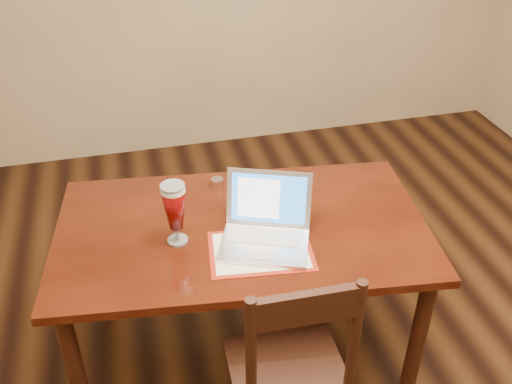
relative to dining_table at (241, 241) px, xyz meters
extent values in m
plane|color=black|center=(0.42, -0.35, -0.68)|extent=(5.00, 5.00, 0.00)
cube|color=#461609|center=(0.01, 0.00, 0.06)|extent=(1.71, 1.10, 0.04)
cylinder|color=#34120D|center=(-0.76, -0.28, -0.32)|extent=(0.07, 0.07, 0.72)
cylinder|color=#34120D|center=(0.68, -0.45, -0.32)|extent=(0.07, 0.07, 0.72)
cylinder|color=#34120D|center=(-0.67, 0.46, -0.32)|extent=(0.07, 0.07, 0.72)
cylinder|color=#34120D|center=(0.77, 0.29, -0.32)|extent=(0.07, 0.07, 0.72)
cube|color=#A01F0E|center=(0.04, -0.18, 0.08)|extent=(0.46, 0.35, 0.00)
cube|color=white|center=(0.04, -0.18, 0.08)|extent=(0.41, 0.31, 0.00)
cube|color=silver|center=(0.06, -0.16, 0.09)|extent=(0.43, 0.36, 0.02)
cube|color=silver|center=(0.08, -0.12, 0.10)|extent=(0.32, 0.21, 0.00)
cube|color=silver|center=(0.04, -0.23, 0.10)|extent=(0.11, 0.09, 0.00)
cube|color=silver|center=(0.12, -0.02, 0.22)|extent=(0.36, 0.20, 0.24)
cube|color=blue|center=(0.12, -0.02, 0.22)|extent=(0.32, 0.17, 0.20)
cube|color=white|center=(0.08, -0.01, 0.22)|extent=(0.18, 0.11, 0.17)
cylinder|color=silver|center=(-0.28, -0.03, 0.09)|extent=(0.09, 0.09, 0.01)
cylinder|color=silver|center=(-0.28, -0.03, 0.12)|extent=(0.01, 0.01, 0.06)
cylinder|color=white|center=(-0.28, -0.03, 0.34)|extent=(0.10, 0.10, 0.02)
cylinder|color=silver|center=(-0.28, -0.03, 0.36)|extent=(0.10, 0.10, 0.01)
cylinder|color=silver|center=(-0.04, 0.34, 0.10)|extent=(0.06, 0.06, 0.04)
cylinder|color=silver|center=(0.09, 0.35, 0.10)|extent=(0.06, 0.06, 0.04)
cube|color=black|center=(0.05, -0.56, -0.22)|extent=(0.45, 0.43, 0.04)
cylinder|color=black|center=(-0.12, -0.39, -0.46)|extent=(0.04, 0.04, 0.43)
cylinder|color=black|center=(0.24, -0.40, -0.46)|extent=(0.04, 0.04, 0.43)
cylinder|color=black|center=(-0.13, -0.73, 0.08)|extent=(0.04, 0.04, 0.57)
cylinder|color=black|center=(0.23, -0.74, 0.08)|extent=(0.04, 0.04, 0.57)
cube|color=black|center=(0.05, -0.73, 0.29)|extent=(0.36, 0.04, 0.13)
camera|label=1|loc=(-0.42, -1.94, 1.59)|focal=40.00mm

